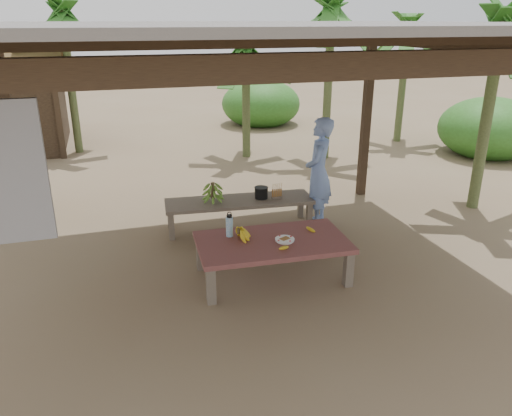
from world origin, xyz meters
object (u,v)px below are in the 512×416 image
object	(u,v)px
ripe_banana_bunch	(239,234)
cooking_pot	(261,193)
bench	(239,203)
water_flask	(229,226)
woman	(319,172)
work_table	(272,245)
plate	(285,240)

from	to	relation	value
ripe_banana_bunch	cooking_pot	bearing A→B (deg)	63.05
bench	water_flask	xyz separation A→B (m)	(-0.49, -1.35, 0.24)
cooking_pot	woman	bearing A→B (deg)	-10.76
bench	ripe_banana_bunch	distance (m)	1.56
woman	work_table	bearing A→B (deg)	-5.68
bench	woman	xyz separation A→B (m)	(1.19, -0.18, 0.43)
work_table	water_flask	size ratio (longest dim) A/B	5.78
bench	woman	world-z (taller)	woman
plate	cooking_pot	distance (m)	1.68
work_table	ripe_banana_bunch	distance (m)	0.43
bench	cooking_pot	world-z (taller)	cooking_pot
bench	ripe_banana_bunch	bearing A→B (deg)	-100.24
bench	plate	distance (m)	1.70
ripe_banana_bunch	water_flask	size ratio (longest dim) A/B	0.83
water_flask	plate	bearing A→B (deg)	-29.57
bench	ripe_banana_bunch	world-z (taller)	ripe_banana_bunch
plate	ripe_banana_bunch	bearing A→B (deg)	158.96
water_flask	woman	world-z (taller)	woman
bench	cooking_pot	xyz separation A→B (m)	(0.34, -0.02, 0.14)
bench	cooking_pot	bearing A→B (deg)	1.32
plate	woman	distance (m)	1.88
work_table	woman	world-z (taller)	woman
ripe_banana_bunch	plate	distance (m)	0.56
ripe_banana_bunch	work_table	bearing A→B (deg)	-18.60
work_table	bench	world-z (taller)	work_table
work_table	woman	bearing A→B (deg)	52.91
cooking_pot	woman	distance (m)	0.92
water_flask	cooking_pot	world-z (taller)	water_flask
ripe_banana_bunch	cooking_pot	distance (m)	1.65
water_flask	ripe_banana_bunch	bearing A→B (deg)	-60.95
water_flask	woman	size ratio (longest dim) A/B	0.19
ripe_banana_bunch	plate	world-z (taller)	ripe_banana_bunch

